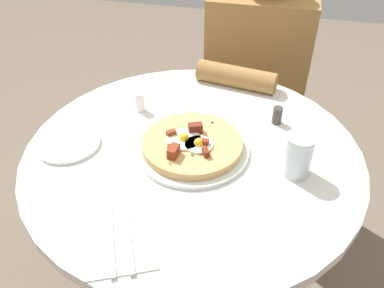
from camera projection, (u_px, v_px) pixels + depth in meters
dining_table at (193, 195)px, 1.16m from camera, size 0.88×0.88×0.72m
person_seated at (253, 99)px, 1.65m from camera, size 0.38×0.47×1.14m
pizza_plate at (191, 149)px, 1.04m from camera, size 0.30×0.30×0.01m
breakfast_pizza at (191, 143)px, 1.03m from camera, size 0.26×0.26×0.05m
bread_plate at (68, 144)px, 1.06m from camera, size 0.17×0.17×0.01m
napkin at (120, 240)px, 0.82m from camera, size 0.20×0.21×0.00m
fork at (129, 237)px, 0.82m from camera, size 0.09×0.17×0.00m
knife at (111, 240)px, 0.81m from camera, size 0.09×0.17×0.00m
water_glass at (298, 155)px, 0.95m from camera, size 0.07×0.07×0.11m
salt_shaker at (140, 102)px, 1.18m from camera, size 0.03×0.03×0.06m
pepper_shaker at (277, 115)px, 1.13m from camera, size 0.03×0.03×0.05m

